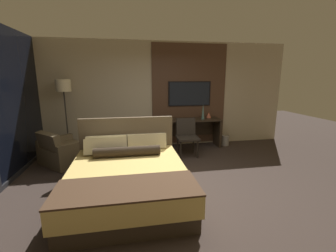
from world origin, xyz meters
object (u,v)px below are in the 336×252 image
object	(u,v)px
desk	(191,128)
tv	(190,94)
bed	(128,176)
desk_chair	(187,134)
armchair_by_window	(65,152)
waste_bin	(225,140)
vase_short	(209,115)
vase_tall	(203,112)
floor_lamp	(64,92)

from	to	relation	value
desk	tv	size ratio (longest dim) A/B	1.32
bed	desk_chair	world-z (taller)	bed
bed	armchair_by_window	world-z (taller)	bed
desk_chair	waste_bin	size ratio (longest dim) A/B	3.19
tv	vase_short	world-z (taller)	tv
vase_tall	bed	bearing A→B (deg)	-131.74
armchair_by_window	desk	bearing A→B (deg)	-123.18
waste_bin	tv	bearing A→B (deg)	163.67
armchair_by_window	tv	bearing A→B (deg)	-119.29
bed	desk	xyz separation A→B (m)	(1.72, 2.35, 0.20)
desk_chair	armchair_by_window	size ratio (longest dim) A/B	0.73
bed	tv	world-z (taller)	tv
vase_short	desk_chair	bearing A→B (deg)	-138.65
desk	desk_chair	size ratio (longest dim) A/B	1.74
tv	floor_lamp	xyz separation A→B (m)	(-3.14, -0.31, 0.11)
desk	floor_lamp	bearing A→B (deg)	-178.37
bed	vase_tall	xyz separation A→B (m)	(2.01, 2.25, 0.67)
tv	vase_short	xyz separation A→B (m)	(0.52, -0.14, -0.58)
vase_short	floor_lamp	bearing A→B (deg)	-177.27
desk_chair	waste_bin	distance (m)	1.44
desk_chair	vase_tall	bearing A→B (deg)	44.35
vase_short	waste_bin	distance (m)	0.85
bed	floor_lamp	xyz separation A→B (m)	(-1.42, 2.26, 1.22)
vase_short	waste_bin	bearing A→B (deg)	-17.96
floor_lamp	bed	bearing A→B (deg)	-57.82
floor_lamp	vase_short	size ratio (longest dim) A/B	12.29
desk	armchair_by_window	distance (m)	3.18
vase_tall	desk_chair	bearing A→B (deg)	-137.61
bed	armchair_by_window	bearing A→B (deg)	129.71
desk	vase_tall	world-z (taller)	vase_tall
bed	desk_chair	size ratio (longest dim) A/B	2.42
vase_short	waste_bin	world-z (taller)	vase_short
bed	desk	bearing A→B (deg)	53.85
desk_chair	vase_short	world-z (taller)	vase_short
bed	tv	distance (m)	3.30
desk_chair	vase_tall	xyz separation A→B (m)	(0.58, 0.53, 0.45)
bed	desk_chair	bearing A→B (deg)	50.33
tv	floor_lamp	size ratio (longest dim) A/B	0.65
floor_lamp	vase_short	distance (m)	3.74
desk	armchair_by_window	size ratio (longest dim) A/B	1.28
armchair_by_window	waste_bin	size ratio (longest dim) A/B	4.35
desk_chair	floor_lamp	bearing A→B (deg)	171.23
waste_bin	vase_short	bearing A→B (deg)	162.04
floor_lamp	vase_short	world-z (taller)	floor_lamp
tv	armchair_by_window	distance (m)	3.44
tv	desk_chair	bearing A→B (deg)	-108.77
waste_bin	armchair_by_window	bearing A→B (deg)	-171.01
armchair_by_window	vase_tall	size ratio (longest dim) A/B	2.96
waste_bin	desk_chair	bearing A→B (deg)	-155.78
desk	armchair_by_window	xyz separation A→B (m)	(-3.09, -0.70, -0.26)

